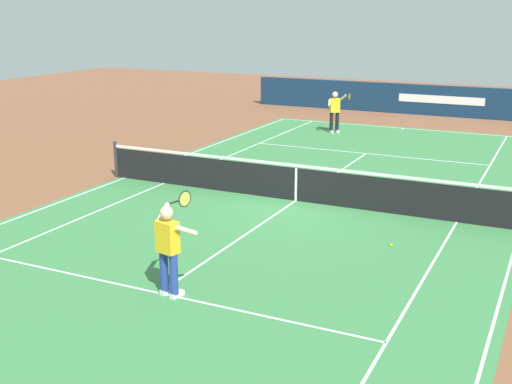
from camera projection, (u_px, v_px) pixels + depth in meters
ground_plane at (296, 201)px, 17.12m from camera, size 60.00×60.00×0.00m
court_slab at (296, 201)px, 17.12m from camera, size 24.20×11.40×0.00m
court_line_markings at (296, 201)px, 17.12m from camera, size 23.85×11.05×0.01m
tennis_net at (296, 183)px, 16.99m from camera, size 0.10×11.70×1.08m
stadium_barrier at (425, 100)px, 30.71m from camera, size 0.26×17.00×1.42m
tennis_player_near at (169, 246)px, 11.24m from camera, size 1.15×0.76×1.70m
tennis_player_far at (335, 110)px, 26.27m from camera, size 0.77×1.06×1.70m
tennis_ball at (391, 245)px, 13.82m from camera, size 0.07×0.07×0.07m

